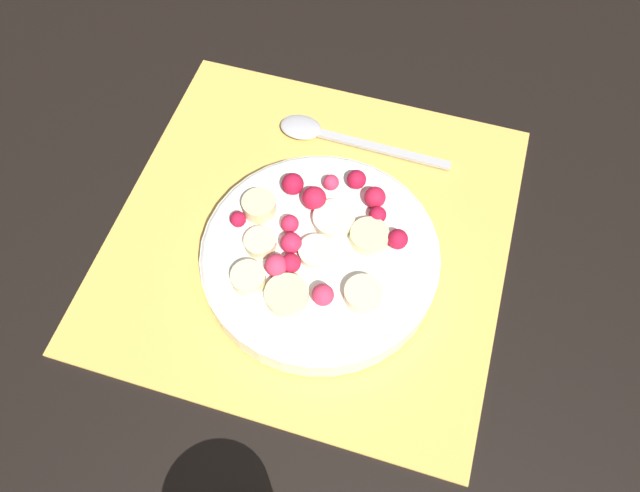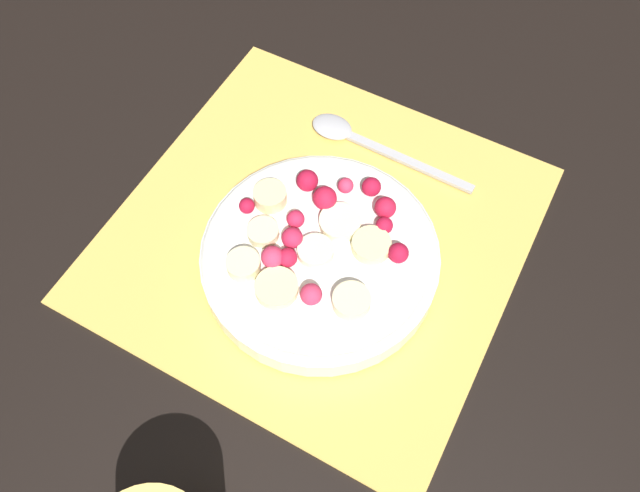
# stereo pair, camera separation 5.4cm
# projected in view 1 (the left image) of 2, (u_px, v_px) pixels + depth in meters

# --- Properties ---
(ground_plane) EXTENTS (3.00, 3.00, 0.00)m
(ground_plane) POSITION_uv_depth(u_px,v_px,m) (311.00, 235.00, 0.59)
(ground_plane) COLOR black
(placemat) EXTENTS (0.36, 0.37, 0.01)m
(placemat) POSITION_uv_depth(u_px,v_px,m) (311.00, 233.00, 0.59)
(placemat) COLOR #E0B251
(placemat) RESTS_ON ground_plane
(fruit_bowl) EXTENTS (0.21, 0.21, 0.05)m
(fruit_bowl) POSITION_uv_depth(u_px,v_px,m) (319.00, 254.00, 0.55)
(fruit_bowl) COLOR silver
(fruit_bowl) RESTS_ON placemat
(spoon) EXTENTS (0.03, 0.18, 0.01)m
(spoon) POSITION_uv_depth(u_px,v_px,m) (326.00, 134.00, 0.64)
(spoon) COLOR #B2B2B7
(spoon) RESTS_ON placemat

